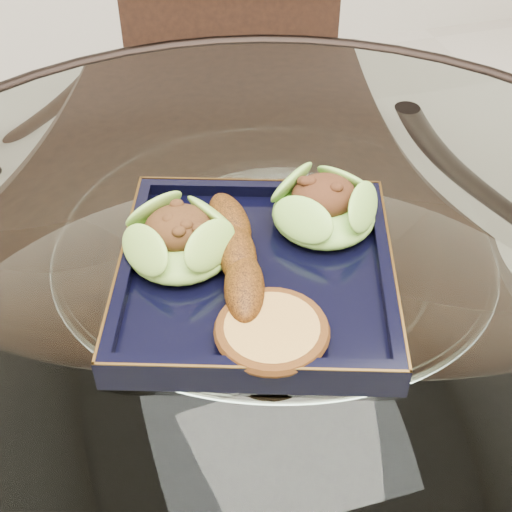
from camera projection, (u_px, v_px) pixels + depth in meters
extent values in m
cylinder|color=white|center=(273.00, 283.00, 0.73)|extent=(1.10, 1.10, 0.01)
torus|color=black|center=(273.00, 283.00, 0.73)|extent=(1.13, 1.13, 0.02)
cylinder|color=black|center=(376.00, 301.00, 1.24)|extent=(0.04, 0.04, 0.75)
cylinder|color=black|center=(49.00, 371.00, 1.13)|extent=(0.04, 0.04, 0.75)
cube|color=black|center=(234.00, 218.00, 1.30)|extent=(0.48, 0.48, 0.04)
cube|color=black|center=(231.00, 43.00, 1.27)|extent=(0.37, 0.12, 0.43)
cylinder|color=black|center=(147.00, 374.00, 1.33)|extent=(0.03, 0.03, 0.43)
cylinder|color=black|center=(328.00, 369.00, 1.34)|extent=(0.03, 0.03, 0.43)
cylinder|color=black|center=(160.00, 253.00, 1.58)|extent=(0.03, 0.03, 0.43)
cylinder|color=black|center=(312.00, 250.00, 1.59)|extent=(0.03, 0.03, 0.43)
cube|color=black|center=(256.00, 278.00, 0.71)|extent=(0.34, 0.34, 0.02)
ellipsoid|color=#6AAA31|center=(180.00, 242.00, 0.71)|extent=(0.12, 0.12, 0.04)
ellipsoid|color=#63A42F|center=(324.00, 209.00, 0.75)|extent=(0.14, 0.14, 0.04)
ellipsoid|color=#67320A|center=(237.00, 253.00, 0.70)|extent=(0.06, 0.18, 0.03)
cylinder|color=gold|center=(272.00, 332.00, 0.63)|extent=(0.11, 0.11, 0.02)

